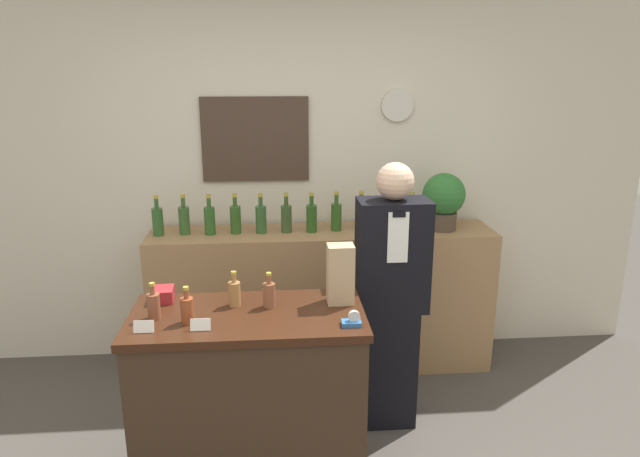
% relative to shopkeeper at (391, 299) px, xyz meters
% --- Properties ---
extents(back_wall, '(5.20, 0.09, 2.70)m').
position_rel_shopkeeper_xyz_m(back_wall, '(-0.53, 1.01, 0.56)').
color(back_wall, beige).
rests_on(back_wall, ground_plane).
extents(back_shelf, '(2.36, 0.46, 1.00)m').
position_rel_shopkeeper_xyz_m(back_shelf, '(-0.34, 0.72, -0.29)').
color(back_shelf, '#9E754C').
rests_on(back_shelf, ground_plane).
extents(display_counter, '(1.14, 0.57, 0.94)m').
position_rel_shopkeeper_xyz_m(display_counter, '(-0.80, -0.47, -0.32)').
color(display_counter, '#382619').
rests_on(display_counter, ground_plane).
extents(shopkeeper, '(0.40, 0.25, 1.59)m').
position_rel_shopkeeper_xyz_m(shopkeeper, '(0.00, 0.00, 0.00)').
color(shopkeeper, black).
rests_on(shopkeeper, ground_plane).
extents(potted_plant, '(0.29, 0.29, 0.39)m').
position_rel_shopkeeper_xyz_m(potted_plant, '(0.49, 0.69, 0.43)').
color(potted_plant, '#4C3D2D').
rests_on(potted_plant, back_shelf).
extents(paper_bag, '(0.13, 0.11, 0.30)m').
position_rel_shopkeeper_xyz_m(paper_bag, '(-0.34, -0.37, 0.30)').
color(paper_bag, tan).
rests_on(paper_bag, display_counter).
extents(tape_dispenser, '(0.09, 0.06, 0.07)m').
position_rel_shopkeeper_xyz_m(tape_dispenser, '(-0.32, -0.64, 0.17)').
color(tape_dispenser, '#2D66A8').
rests_on(tape_dispenser, display_counter).
extents(price_card_left, '(0.09, 0.02, 0.06)m').
position_rel_shopkeeper_xyz_m(price_card_left, '(-1.26, -0.63, 0.18)').
color(price_card_left, white).
rests_on(price_card_left, display_counter).
extents(price_card_right, '(0.09, 0.02, 0.06)m').
position_rel_shopkeeper_xyz_m(price_card_right, '(-1.01, -0.63, 0.18)').
color(price_card_right, white).
rests_on(price_card_right, display_counter).
extents(gift_box, '(0.11, 0.13, 0.07)m').
position_rel_shopkeeper_xyz_m(gift_box, '(-1.24, -0.27, 0.18)').
color(gift_box, maroon).
rests_on(gift_box, display_counter).
extents(counter_bottle_0, '(0.06, 0.06, 0.18)m').
position_rel_shopkeeper_xyz_m(counter_bottle_0, '(-1.24, -0.48, 0.22)').
color(counter_bottle_0, brown).
rests_on(counter_bottle_0, display_counter).
extents(counter_bottle_1, '(0.06, 0.06, 0.18)m').
position_rel_shopkeeper_xyz_m(counter_bottle_1, '(-1.07, -0.55, 0.22)').
color(counter_bottle_1, brown).
rests_on(counter_bottle_1, display_counter).
extents(counter_bottle_2, '(0.06, 0.06, 0.18)m').
position_rel_shopkeeper_xyz_m(counter_bottle_2, '(-0.87, -0.36, 0.22)').
color(counter_bottle_2, '#A27240').
rests_on(counter_bottle_2, display_counter).
extents(counter_bottle_3, '(0.06, 0.06, 0.18)m').
position_rel_shopkeeper_xyz_m(counter_bottle_3, '(-0.70, -0.39, 0.22)').
color(counter_bottle_3, brown).
rests_on(counter_bottle_3, display_counter).
extents(shelf_bottle_0, '(0.07, 0.07, 0.27)m').
position_rel_shopkeeper_xyz_m(shelf_bottle_0, '(-1.44, 0.71, 0.31)').
color(shelf_bottle_0, '#2D5726').
rests_on(shelf_bottle_0, back_shelf).
extents(shelf_bottle_1, '(0.07, 0.07, 0.27)m').
position_rel_shopkeeper_xyz_m(shelf_bottle_1, '(-1.27, 0.73, 0.31)').
color(shelf_bottle_1, '#335828').
rests_on(shelf_bottle_1, back_shelf).
extents(shelf_bottle_2, '(0.07, 0.07, 0.27)m').
position_rel_shopkeeper_xyz_m(shelf_bottle_2, '(-1.09, 0.71, 0.31)').
color(shelf_bottle_2, '#2C5823').
rests_on(shelf_bottle_2, back_shelf).
extents(shelf_bottle_3, '(0.07, 0.07, 0.27)m').
position_rel_shopkeeper_xyz_m(shelf_bottle_3, '(-0.92, 0.72, 0.31)').
color(shelf_bottle_3, '#2F5420').
rests_on(shelf_bottle_3, back_shelf).
extents(shelf_bottle_4, '(0.07, 0.07, 0.27)m').
position_rel_shopkeeper_xyz_m(shelf_bottle_4, '(-0.75, 0.71, 0.31)').
color(shelf_bottle_4, '#2F5529').
rests_on(shelf_bottle_4, back_shelf).
extents(shelf_bottle_5, '(0.07, 0.07, 0.27)m').
position_rel_shopkeeper_xyz_m(shelf_bottle_5, '(-0.58, 0.71, 0.31)').
color(shelf_bottle_5, '#344D26').
rests_on(shelf_bottle_5, back_shelf).
extents(shelf_bottle_6, '(0.07, 0.07, 0.27)m').
position_rel_shopkeeper_xyz_m(shelf_bottle_6, '(-0.41, 0.71, 0.31)').
color(shelf_bottle_6, '#29511C').
rests_on(shelf_bottle_6, back_shelf).
extents(shelf_bottle_7, '(0.07, 0.07, 0.27)m').
position_rel_shopkeeper_xyz_m(shelf_bottle_7, '(-0.24, 0.73, 0.31)').
color(shelf_bottle_7, '#2D551E').
rests_on(shelf_bottle_7, back_shelf).
extents(shelf_bottle_8, '(0.07, 0.07, 0.27)m').
position_rel_shopkeeper_xyz_m(shelf_bottle_8, '(-0.07, 0.73, 0.31)').
color(shelf_bottle_8, '#344B1D').
rests_on(shelf_bottle_8, back_shelf).
extents(shelf_bottle_9, '(0.07, 0.07, 0.27)m').
position_rel_shopkeeper_xyz_m(shelf_bottle_9, '(0.10, 0.74, 0.31)').
color(shelf_bottle_9, '#2D4C28').
rests_on(shelf_bottle_9, back_shelf).
extents(shelf_bottle_10, '(0.07, 0.07, 0.27)m').
position_rel_shopkeeper_xyz_m(shelf_bottle_10, '(0.27, 0.70, 0.31)').
color(shelf_bottle_10, '#275527').
rests_on(shelf_bottle_10, back_shelf).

